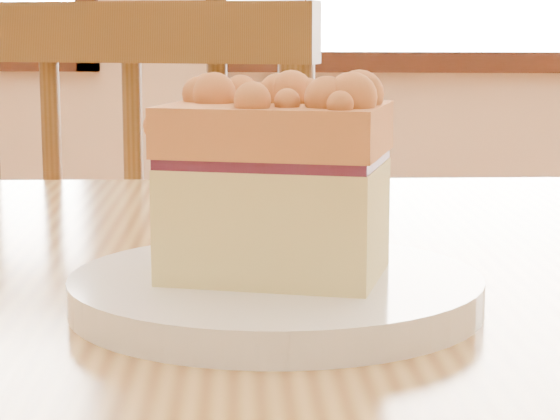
% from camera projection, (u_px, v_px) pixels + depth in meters
% --- Properties ---
extents(cafe_chair_main, '(0.49, 0.49, 0.93)m').
position_uv_depth(cafe_chair_main, '(186.00, 389.00, 1.29)').
color(cafe_chair_main, brown).
rests_on(cafe_chair_main, ground).
extents(plate, '(0.21, 0.21, 0.02)m').
position_uv_depth(plate, '(276.00, 293.00, 0.56)').
color(plate, white).
rests_on(plate, cafe_table_main).
extents(cake_slice, '(0.12, 0.10, 0.11)m').
position_uv_depth(cake_slice, '(278.00, 173.00, 0.56)').
color(cake_slice, '#E3CF80').
rests_on(cake_slice, plate).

